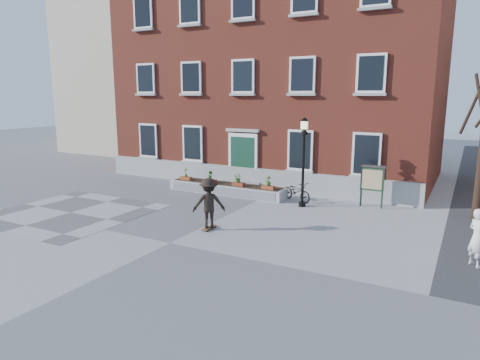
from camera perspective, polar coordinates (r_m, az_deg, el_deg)
The scene contains 10 objects.
ground at distance 14.65m, azimuth -9.33°, elevation -8.29°, with size 100.00×100.00×0.00m, color gray.
checker_patch at distance 19.40m, azimuth -21.67°, elevation -4.06°, with size 6.00×6.00×0.01m, color #535355.
distant_building at distance 40.74m, azimuth -12.53°, elevation 13.33°, with size 10.00×12.00×13.00m, color #BDB598.
bicycle at distance 20.07m, azimuth 7.53°, elevation -1.52°, with size 0.60×1.73×0.91m, color black.
bystander at distance 14.09m, azimuth 29.11°, elevation -6.74°, with size 0.63×0.41×1.72m, color white.
brick_building at distance 27.01m, azimuth 5.64°, elevation 14.28°, with size 18.40×10.85×12.60m.
planter_assembly at distance 21.37m, azimuth -1.79°, elevation -1.05°, with size 6.20×1.12×1.15m.
lamp_post at distance 18.77m, azimuth 8.48°, elevation 4.03°, with size 0.40×0.40×3.93m.
notice_board at distance 19.51m, azimuth 17.23°, elevation 0.12°, with size 1.10×0.16×1.87m.
skateboarder at distance 15.64m, azimuth -4.17°, elevation -3.10°, with size 1.37×1.25×1.92m.
Camera 1 is at (8.57, -10.84, 4.88)m, focal length 32.00 mm.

